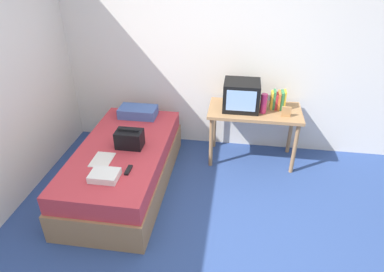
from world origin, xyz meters
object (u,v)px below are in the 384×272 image
at_px(water_bottle, 264,103).
at_px(pillow, 138,112).
at_px(desk, 254,116).
at_px(remote_dark, 128,170).
at_px(bed, 124,166).
at_px(folded_towel, 105,175).
at_px(magazine, 102,160).
at_px(picture_frame, 286,112).
at_px(handbag, 129,139).
at_px(tv, 241,95).
at_px(book_row, 278,100).

bearing_deg(water_bottle, pillow, 178.54).
bearing_deg(desk, remote_dark, -135.80).
bearing_deg(bed, water_bottle, 24.56).
xyz_separation_m(water_bottle, folded_towel, (-1.56, -1.32, -0.28)).
xyz_separation_m(bed, remote_dark, (0.22, -0.44, 0.29)).
xyz_separation_m(bed, magazine, (-0.12, -0.29, 0.28)).
xyz_separation_m(pillow, magazine, (-0.09, -1.06, -0.06)).
bearing_deg(picture_frame, handbag, -160.16).
bearing_deg(desk, magazine, -145.89).
height_order(remote_dark, folded_towel, folded_towel).
height_order(tv, handbag, tv).
height_order(picture_frame, remote_dark, picture_frame).
distance_m(book_row, remote_dark, 2.06).
height_order(magazine, remote_dark, remote_dark).
height_order(book_row, pillow, book_row).
height_order(tv, water_bottle, tv).
relative_size(desk, folded_towel, 4.14).
xyz_separation_m(water_bottle, book_row, (0.18, 0.15, -0.01)).
distance_m(picture_frame, pillow, 1.90).
height_order(bed, tv, tv).
distance_m(bed, remote_dark, 0.57).
height_order(bed, book_row, book_row).
xyz_separation_m(desk, book_row, (0.28, 0.07, 0.21)).
distance_m(book_row, handbag, 1.89).
bearing_deg(pillow, folded_towel, -87.74).
xyz_separation_m(tv, picture_frame, (0.55, -0.14, -0.12)).
xyz_separation_m(pillow, handbag, (0.12, -0.75, 0.04)).
relative_size(book_row, folded_towel, 0.87).
distance_m(desk, magazine, 1.95).
distance_m(water_bottle, remote_dark, 1.82).
relative_size(bed, magazine, 6.90).
bearing_deg(book_row, pillow, -176.49).
xyz_separation_m(book_row, picture_frame, (0.09, -0.22, -0.05)).
height_order(bed, remote_dark, remote_dark).
height_order(magazine, folded_towel, folded_towel).
bearing_deg(folded_towel, remote_dark, 38.58).
bearing_deg(remote_dark, magazine, 156.64).
distance_m(desk, folded_towel, 2.03).
bearing_deg(picture_frame, magazine, -154.43).
relative_size(bed, pillow, 4.10).
bearing_deg(tv, bed, -148.64).
height_order(book_row, magazine, book_row).
xyz_separation_m(desk, pillow, (-1.52, -0.04, -0.03)).
relative_size(desk, remote_dark, 7.44).
relative_size(handbag, magazine, 1.03).
bearing_deg(desk, folded_towel, -136.48).
bearing_deg(folded_towel, pillow, 92.26).
xyz_separation_m(water_bottle, pillow, (-1.62, 0.04, -0.25)).
relative_size(bed, picture_frame, 15.45).
height_order(desk, book_row, book_row).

